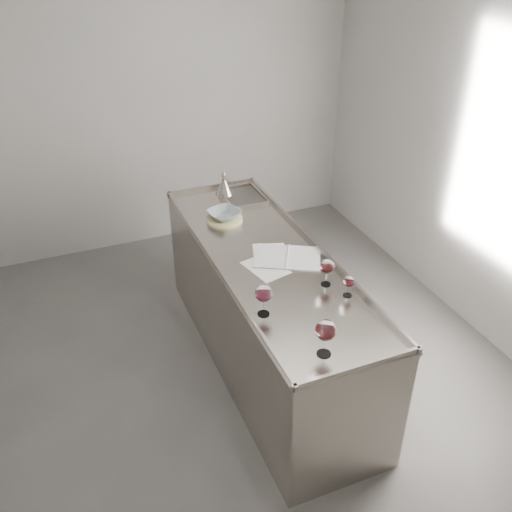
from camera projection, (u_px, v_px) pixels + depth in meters
name	position (u px, v px, depth m)	size (l,w,h in m)	color
room_shell	(208.00, 231.00, 3.23)	(4.54, 5.04, 2.84)	#4E4C49
counter	(267.00, 312.00, 4.11)	(0.77, 2.42, 0.97)	#9C948C
wine_glass_left	(264.00, 294.00, 3.25)	(0.10, 0.10, 0.20)	white
wine_glass_middle	(326.00, 331.00, 2.95)	(0.11, 0.11, 0.22)	white
wine_glass_right	(327.00, 267.00, 3.52)	(0.09, 0.09, 0.18)	white
wine_glass_small	(349.00, 282.00, 3.43)	(0.07, 0.07, 0.14)	white
notebook	(287.00, 257.00, 3.85)	(0.54, 0.48, 0.02)	silver
loose_paper_top	(266.00, 267.00, 3.75)	(0.21, 0.30, 0.00)	silver
loose_paper_under	(270.00, 255.00, 3.88)	(0.22, 0.32, 0.00)	white
trivet	(224.00, 219.00, 4.31)	(0.27, 0.27, 0.02)	#D4CA89
ceramic_bowl	(224.00, 214.00, 4.29)	(0.24, 0.24, 0.06)	gray
wine_funnel	(224.00, 187.00, 4.67)	(0.15, 0.15, 0.22)	gray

